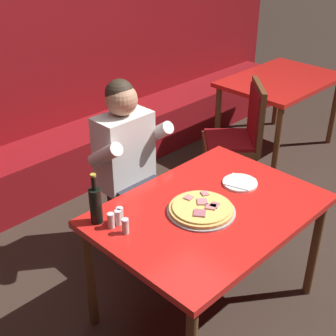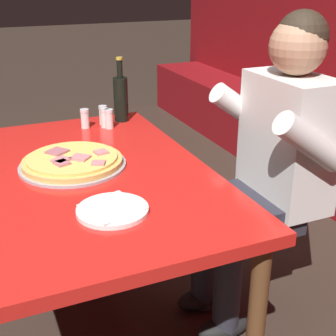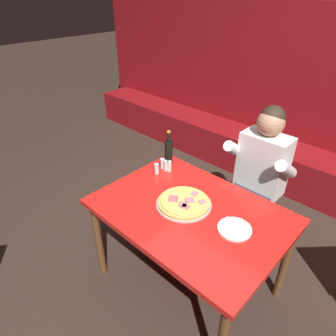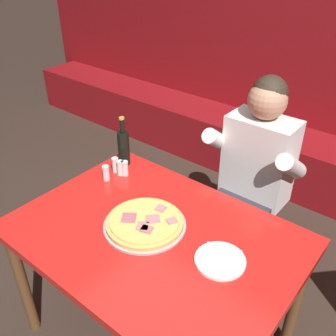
# 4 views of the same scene
# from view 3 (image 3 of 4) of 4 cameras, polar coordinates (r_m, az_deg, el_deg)

# --- Properties ---
(ground_plane) EXTENTS (24.00, 24.00, 0.00)m
(ground_plane) POSITION_cam_3_polar(r_m,az_deg,el_deg) (2.57, 3.54, -20.87)
(ground_plane) COLOR #33261E
(booth_wall_panel) EXTENTS (6.80, 0.16, 1.90)m
(booth_wall_panel) POSITION_cam_3_polar(r_m,az_deg,el_deg) (3.71, 26.94, 11.29)
(booth_wall_panel) COLOR maroon
(booth_wall_panel) RESTS_ON ground_plane
(booth_bench) EXTENTS (6.46, 0.48, 0.46)m
(booth_bench) POSITION_cam_3_polar(r_m,az_deg,el_deg) (3.71, 22.62, -0.12)
(booth_bench) COLOR maroon
(booth_bench) RESTS_ON ground_plane
(main_dining_table) EXTENTS (1.26, 0.90, 0.75)m
(main_dining_table) POSITION_cam_3_polar(r_m,az_deg,el_deg) (2.08, 4.16, -9.57)
(main_dining_table) COLOR brown
(main_dining_table) RESTS_ON ground_plane
(pizza) EXTENTS (0.38, 0.38, 0.05)m
(pizza) POSITION_cam_3_polar(r_m,az_deg,el_deg) (2.05, 3.04, -6.57)
(pizza) COLOR #9E9EA3
(pizza) RESTS_ON main_dining_table
(plate_white_paper) EXTENTS (0.21, 0.21, 0.02)m
(plate_white_paper) POSITION_cam_3_polar(r_m,az_deg,el_deg) (1.91, 12.55, -11.22)
(plate_white_paper) COLOR white
(plate_white_paper) RESTS_ON main_dining_table
(beer_bottle) EXTENTS (0.07, 0.07, 0.29)m
(beer_bottle) POSITION_cam_3_polar(r_m,az_deg,el_deg) (2.46, 0.10, 3.20)
(beer_bottle) COLOR black
(beer_bottle) RESTS_ON main_dining_table
(shaker_oregano) EXTENTS (0.04, 0.04, 0.09)m
(shaker_oregano) POSITION_cam_3_polar(r_m,az_deg,el_deg) (2.43, -1.04, 0.78)
(shaker_oregano) COLOR silver
(shaker_oregano) RESTS_ON main_dining_table
(shaker_parmesan) EXTENTS (0.04, 0.04, 0.09)m
(shaker_parmesan) POSITION_cam_3_polar(r_m,az_deg,el_deg) (2.39, 0.24, 0.28)
(shaker_parmesan) COLOR silver
(shaker_parmesan) RESTS_ON main_dining_table
(shaker_black_pepper) EXTENTS (0.04, 0.04, 0.09)m
(shaker_black_pepper) POSITION_cam_3_polar(r_m,az_deg,el_deg) (2.36, -2.19, -0.21)
(shaker_black_pepper) COLOR silver
(shaker_black_pepper) RESTS_ON main_dining_table
(shaker_red_pepper_flakes) EXTENTS (0.04, 0.04, 0.09)m
(shaker_red_pepper_flakes) POSITION_cam_3_polar(r_m,az_deg,el_deg) (2.40, -0.38, 0.37)
(shaker_red_pepper_flakes) COLOR silver
(shaker_red_pepper_flakes) RESTS_ON main_dining_table
(diner_seated_blue_shirt) EXTENTS (0.53, 0.53, 1.27)m
(diner_seated_blue_shirt) POSITION_cam_3_polar(r_m,az_deg,el_deg) (2.54, 16.44, -1.41)
(diner_seated_blue_shirt) COLOR black
(diner_seated_blue_shirt) RESTS_ON ground_plane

